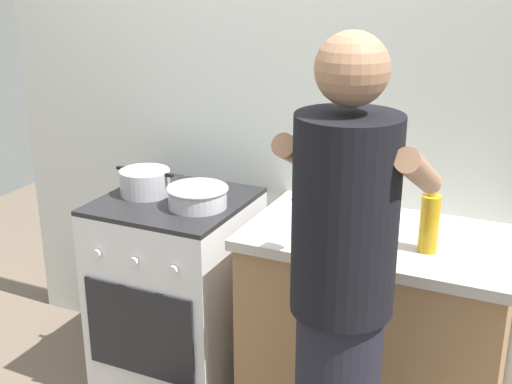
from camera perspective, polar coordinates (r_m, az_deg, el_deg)
The scene contains 9 objects.
back_wall at distance 2.86m, azimuth 5.97°, elevation 6.62°, with size 3.20×0.10×2.50m.
countertop at distance 2.75m, azimuth 9.97°, elevation -12.10°, with size 1.00×0.60×0.90m.
stove_range at distance 3.06m, azimuth -6.66°, elevation -8.54°, with size 0.60×0.62×0.90m.
pot at distance 2.94m, azimuth -9.36°, elevation 0.82°, with size 0.28×0.22×0.11m.
mixing_bowl at distance 2.77m, azimuth -4.97°, elevation -0.32°, with size 0.26×0.26×0.09m.
utensil_crock at distance 2.76m, azimuth 6.87°, elevation 0.57°, with size 0.10×0.10×0.32m.
spice_bottle at distance 2.52m, azimuth 10.67°, elevation -2.67°, with size 0.04×0.04×0.09m.
oil_bottle at distance 2.40m, azimuth 14.46°, elevation -2.48°, with size 0.07×0.07×0.26m.
person at distance 2.05m, azimuth 7.18°, elevation -10.62°, with size 0.41×0.50×1.70m.
Camera 1 is at (1.10, -2.14, 1.88)m, focal length 47.30 mm.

